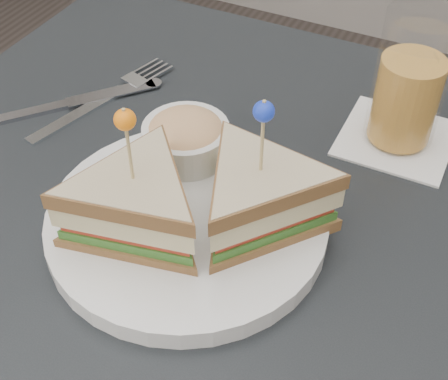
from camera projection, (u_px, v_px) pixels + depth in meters
table at (211, 279)px, 0.66m from camera, size 0.80×0.80×0.75m
plate_meal at (194, 198)px, 0.58m from camera, size 0.34×0.34×0.16m
cutlery_fork at (109, 96)px, 0.76m from camera, size 0.08×0.21×0.01m
cutlery_knife at (74, 102)px, 0.75m from camera, size 0.15×0.17×0.01m
drink_set at (408, 89)px, 0.66m from camera, size 0.12×0.12×0.15m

